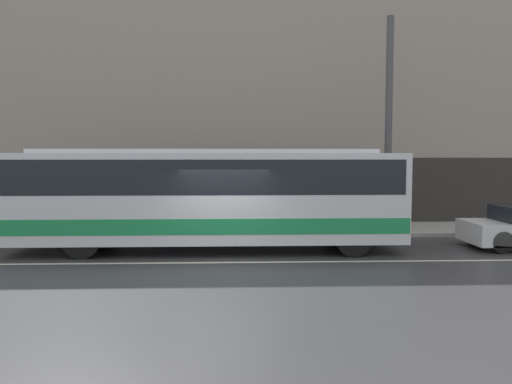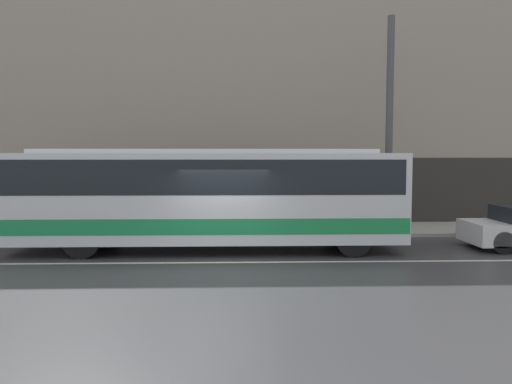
# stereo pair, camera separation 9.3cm
# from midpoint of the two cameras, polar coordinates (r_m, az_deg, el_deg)

# --- Properties ---
(ground_plane) EXTENTS (60.00, 60.00, 0.00)m
(ground_plane) POSITION_cam_midpoint_polar(r_m,az_deg,el_deg) (13.62, -3.88, -8.05)
(ground_plane) COLOR #38383A
(sidewalk) EXTENTS (60.00, 3.20, 0.13)m
(sidewalk) POSITION_cam_midpoint_polar(r_m,az_deg,el_deg) (19.12, -3.39, -4.33)
(sidewalk) COLOR #A09E99
(sidewalk) RESTS_ON ground_plane
(building_facade) EXTENTS (60.00, 0.35, 11.59)m
(building_facade) POSITION_cam_midpoint_polar(r_m,az_deg,el_deg) (20.83, -3.35, 11.63)
(building_facade) COLOR gray
(building_facade) RESTS_ON ground_plane
(lane_stripe) EXTENTS (54.00, 0.14, 0.01)m
(lane_stripe) POSITION_cam_midpoint_polar(r_m,az_deg,el_deg) (13.62, -3.88, -8.03)
(lane_stripe) COLOR beige
(lane_stripe) RESTS_ON ground_plane
(transit_bus) EXTENTS (11.68, 2.55, 3.07)m
(transit_bus) POSITION_cam_midpoint_polar(r_m,az_deg,el_deg) (15.15, -5.79, -0.20)
(transit_bus) COLOR silver
(transit_bus) RESTS_ON ground_plane
(utility_pole_near) EXTENTS (0.26, 0.26, 7.73)m
(utility_pole_near) POSITION_cam_midpoint_polar(r_m,az_deg,el_deg) (18.77, 14.77, 7.41)
(utility_pole_near) COLOR #4C4C4F
(utility_pole_near) RESTS_ON sidewalk
(pedestrian_waiting) EXTENTS (0.36, 0.36, 1.63)m
(pedestrian_waiting) POSITION_cam_midpoint_polar(r_m,az_deg,el_deg) (19.70, -10.07, -1.74)
(pedestrian_waiting) COLOR navy
(pedestrian_waiting) RESTS_ON sidewalk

